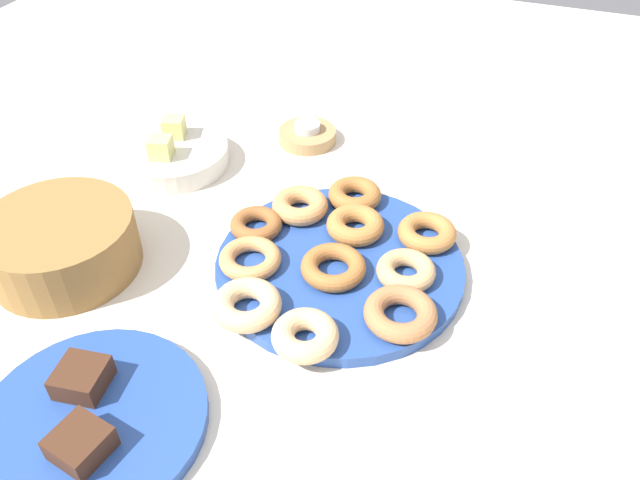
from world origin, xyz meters
TOP-DOWN VIEW (x-y plane):
  - ground_plane at (0.00, 0.00)m, footprint 2.40×2.40m
  - donut_plate at (0.00, 0.00)m, footprint 0.35×0.35m
  - donut_0 at (0.07, -0.00)m, footprint 0.11×0.11m
  - donut_1 at (0.09, -0.10)m, footprint 0.09×0.09m
  - donut_2 at (-0.16, -0.01)m, footprint 0.12×0.12m
  - donut_3 at (-0.03, -0.00)m, footprint 0.10×0.10m
  - donut_4 at (0.02, 0.14)m, footprint 0.11×0.11m
  - donut_5 at (-0.05, 0.11)m, footprint 0.11×0.11m
  - donut_6 at (-0.00, -0.10)m, footprint 0.11×0.11m
  - donut_7 at (0.14, 0.02)m, footprint 0.12×0.12m
  - donut_8 at (-0.14, 0.08)m, footprint 0.09×0.09m
  - donut_9 at (-0.08, -0.11)m, footprint 0.12×0.12m
  - donut_10 at (0.08, 0.09)m, footprint 0.10×0.10m
  - cake_plate at (-0.34, 0.17)m, footprint 0.26×0.26m
  - brownie_near at (-0.38, 0.15)m, footprint 0.06×0.06m
  - brownie_far at (-0.31, 0.21)m, footprint 0.06×0.06m
  - candle_holder at (0.31, 0.17)m, footprint 0.11×0.11m
  - tealight at (0.31, 0.17)m, footprint 0.05×0.05m
  - basket at (-0.13, 0.37)m, footprint 0.29×0.29m
  - fruit_bowl at (0.16, 0.36)m, footprint 0.19×0.19m
  - melon_chunk_left at (0.12, 0.36)m, footprint 0.04×0.04m
  - melon_chunk_right at (0.19, 0.38)m, footprint 0.05×0.05m

SIDE VIEW (x-z plane):
  - ground_plane at x=0.00m, z-range 0.00..0.00m
  - cake_plate at x=-0.34m, z-range 0.00..0.02m
  - donut_plate at x=0.00m, z-range 0.00..0.02m
  - candle_holder at x=0.31m, z-range 0.00..0.02m
  - fruit_bowl at x=0.16m, z-range 0.00..0.04m
  - donut_5 at x=-0.05m, z-range 0.02..0.04m
  - donut_4 at x=0.02m, z-range 0.02..0.04m
  - donut_3 at x=-0.03m, z-range 0.02..0.04m
  - donut_6 at x=0.00m, z-range 0.02..0.04m
  - tealight at x=0.31m, z-range 0.02..0.04m
  - donut_1 at x=0.09m, z-range 0.02..0.04m
  - donut_9 at x=-0.08m, z-range 0.02..0.04m
  - donut_7 at x=0.14m, z-range 0.02..0.04m
  - donut_0 at x=0.07m, z-range 0.02..0.05m
  - donut_10 at x=0.08m, z-range 0.02..0.05m
  - donut_8 at x=-0.14m, z-range 0.02..0.05m
  - donut_2 at x=-0.16m, z-range 0.02..0.05m
  - brownie_near at x=-0.38m, z-range 0.02..0.05m
  - brownie_far at x=-0.31m, z-range 0.02..0.05m
  - basket at x=-0.13m, z-range 0.00..0.08m
  - melon_chunk_left at x=0.12m, z-range 0.04..0.07m
  - melon_chunk_right at x=0.19m, z-range 0.04..0.07m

